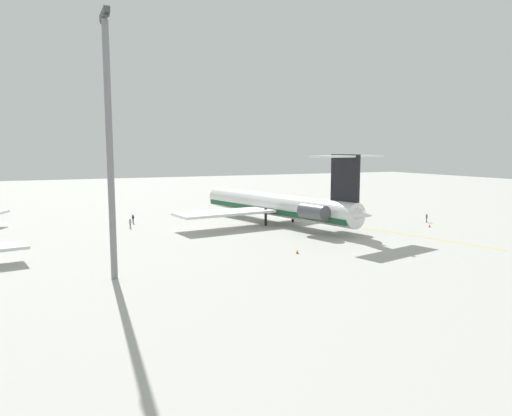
% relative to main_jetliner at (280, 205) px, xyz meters
% --- Properties ---
extents(ground, '(317.31, 317.31, 0.00)m').
position_rel_main_jetliner_xyz_m(ground, '(1.81, -6.81, -3.58)').
color(ground, '#B7B5AD').
extents(main_jetliner, '(44.61, 39.84, 13.14)m').
position_rel_main_jetliner_xyz_m(main_jetliner, '(0.00, 0.00, 0.00)').
color(main_jetliner, white).
rests_on(main_jetliner, ground).
extents(ground_crew_near_nose, '(0.28, 0.40, 1.73)m').
position_rel_main_jetliner_xyz_m(ground_crew_near_nose, '(-10.27, -26.51, -2.48)').
color(ground_crew_near_nose, black).
rests_on(ground_crew_near_nose, ground).
extents(ground_crew_near_tail, '(0.40, 0.26, 1.64)m').
position_rel_main_jetliner_xyz_m(ground_crew_near_tail, '(25.64, -18.24, -2.54)').
color(ground_crew_near_tail, black).
rests_on(ground_crew_near_tail, ground).
extents(ground_crew_portside, '(0.27, 0.39, 1.66)m').
position_rel_main_jetliner_xyz_m(ground_crew_portside, '(6.56, 26.48, -2.53)').
color(ground_crew_portside, black).
rests_on(ground_crew_portside, ground).
extents(ground_crew_starboard, '(0.31, 0.36, 1.75)m').
position_rel_main_jetliner_xyz_m(ground_crew_starboard, '(11.85, 25.06, -2.47)').
color(ground_crew_starboard, black).
rests_on(ground_crew_starboard, ground).
extents(safety_cone_nose, '(0.40, 0.40, 0.55)m').
position_rel_main_jetliner_xyz_m(safety_cone_nose, '(-14.82, -22.77, -3.31)').
color(safety_cone_nose, '#EA590F').
rests_on(safety_cone_nose, ground).
extents(safety_cone_wingtip, '(0.40, 0.40, 0.55)m').
position_rel_main_jetliner_xyz_m(safety_cone_wingtip, '(28.82, -10.21, -3.31)').
color(safety_cone_wingtip, '#EA590F').
rests_on(safety_cone_wingtip, ground).
extents(safety_cone_tail, '(0.40, 0.40, 0.55)m').
position_rel_main_jetliner_xyz_m(safety_cone_tail, '(-23.78, 9.59, -3.31)').
color(safety_cone_tail, '#EA590F').
rests_on(safety_cone_tail, ground).
extents(taxiway_centreline, '(71.05, 18.80, 0.01)m').
position_rel_main_jetliner_xyz_m(taxiway_centreline, '(1.23, -8.52, -3.58)').
color(taxiway_centreline, gold).
rests_on(taxiway_centreline, ground).
extents(light_mast, '(4.00, 0.70, 27.75)m').
position_rel_main_jetliner_xyz_m(light_mast, '(-26.31, 33.66, 11.52)').
color(light_mast, slate).
rests_on(light_mast, ground).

